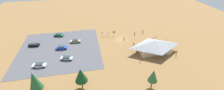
# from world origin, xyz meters

# --- Properties ---
(ground) EXTENTS (160.00, 160.00, 0.00)m
(ground) POSITION_xyz_m (0.00, 0.00, 0.00)
(ground) COLOR olive
(ground) RESTS_ON ground
(parking_lot_asphalt) EXTENTS (33.76, 33.03, 0.05)m
(parking_lot_asphalt) POSITION_xyz_m (27.69, 2.81, 0.03)
(parking_lot_asphalt) COLOR #4C4C51
(parking_lot_asphalt) RESTS_ON ground
(bike_pavilion) EXTENTS (15.54, 9.60, 5.31)m
(bike_pavilion) POSITION_xyz_m (-11.02, 12.33, 3.04)
(bike_pavilion) COLOR #C6B28E
(bike_pavilion) RESTS_ON ground
(trash_bin) EXTENTS (0.60, 0.60, 0.90)m
(trash_bin) POSITION_xyz_m (1.73, -8.09, 0.45)
(trash_bin) COLOR brown
(trash_bin) RESTS_ON ground
(lot_sign) EXTENTS (0.56, 0.08, 2.20)m
(lot_sign) POSITION_xyz_m (8.18, -5.44, 1.41)
(lot_sign) COLOR #99999E
(lot_sign) RESTS_ON ground
(pine_far_east) EXTENTS (2.95, 2.95, 6.58)m
(pine_far_east) POSITION_xyz_m (-2.09, 30.29, 4.55)
(pine_far_east) COLOR brown
(pine_far_east) RESTS_ON ground
(pine_west) EXTENTS (3.77, 3.77, 7.24)m
(pine_west) POSITION_xyz_m (18.77, 26.40, 5.00)
(pine_west) COLOR brown
(pine_west) RESTS_ON ground
(pine_midwest) EXTENTS (3.72, 3.72, 8.06)m
(pine_midwest) POSITION_xyz_m (31.49, 26.32, 5.08)
(pine_midwest) COLOR brown
(pine_midwest) RESTS_ON ground
(bicycle_silver_lone_west) EXTENTS (1.76, 0.48, 0.80)m
(bicycle_silver_lone_west) POSITION_xyz_m (7.16, -4.45, 0.38)
(bicycle_silver_lone_west) COLOR black
(bicycle_silver_lone_west) RESTS_ON ground
(bicycle_green_by_bin) EXTENTS (1.54, 0.79, 0.83)m
(bicycle_green_by_bin) POSITION_xyz_m (5.45, -3.68, 0.35)
(bicycle_green_by_bin) COLOR black
(bicycle_green_by_bin) RESTS_ON ground
(bicycle_black_front_row) EXTENTS (1.40, 0.99, 0.77)m
(bicycle_black_front_row) POSITION_xyz_m (-15.19, 2.73, 0.35)
(bicycle_black_front_row) COLOR black
(bicycle_black_front_row) RESTS_ON ground
(bicycle_blue_yard_right) EXTENTS (1.70, 0.55, 0.84)m
(bicycle_blue_yard_right) POSITION_xyz_m (-15.32, 4.40, 0.37)
(bicycle_blue_yard_right) COLOR black
(bicycle_blue_yard_right) RESTS_ON ground
(bicycle_yellow_near_porch) EXTENTS (1.53, 0.73, 0.78)m
(bicycle_yellow_near_porch) POSITION_xyz_m (3.08, -3.16, 0.35)
(bicycle_yellow_near_porch) COLOR black
(bicycle_yellow_near_porch) RESTS_ON ground
(bicycle_teal_yard_center) EXTENTS (1.41, 1.10, 0.78)m
(bicycle_teal_yard_center) POSITION_xyz_m (-5.29, 5.64, 0.35)
(bicycle_teal_yard_center) COLOR black
(bicycle_teal_yard_center) RESTS_ON ground
(bicycle_red_back_row) EXTENTS (1.65, 0.48, 0.76)m
(bicycle_red_back_row) POSITION_xyz_m (-17.05, 1.07, 0.35)
(bicycle_red_back_row) COLOR black
(bicycle_red_back_row) RESTS_ON ground
(bicycle_white_mid_cluster) EXTENTS (0.73, 1.64, 0.83)m
(bicycle_white_mid_cluster) POSITION_xyz_m (0.70, -8.17, 0.39)
(bicycle_white_mid_cluster) COLOR black
(bicycle_white_mid_cluster) RESTS_ON ground
(bicycle_purple_edge_south) EXTENTS (0.48, 1.75, 0.86)m
(bicycle_purple_edge_south) POSITION_xyz_m (4.65, -7.69, 0.37)
(bicycle_purple_edge_south) COLOR black
(bicycle_purple_edge_south) RESTS_ON ground
(car_silver_near_entry) EXTENTS (4.90, 2.85, 1.32)m
(car_silver_near_entry) POSITION_xyz_m (24.30, 10.97, 0.71)
(car_silver_near_entry) COLOR #BCBCC1
(car_silver_near_entry) RESTS_ON parking_lot_asphalt
(car_blue_by_curb) EXTENTS (4.74, 2.21, 1.39)m
(car_blue_by_curb) POSITION_xyz_m (26.94, 2.89, 0.74)
(car_blue_by_curb) COLOR #1E42B2
(car_blue_by_curb) RESTS_ON parking_lot_asphalt
(car_tan_front_row) EXTENTS (4.91, 2.22, 1.29)m
(car_tan_front_row) POSITION_xyz_m (21.13, -1.76, 0.70)
(car_tan_front_row) COLOR tan
(car_tan_front_row) RESTS_ON parking_lot_asphalt
(car_white_aisle_side) EXTENTS (4.96, 2.39, 1.34)m
(car_white_aisle_side) POSITION_xyz_m (33.79, 13.40, 0.72)
(car_white_aisle_side) COLOR white
(car_white_aisle_side) RESTS_ON parking_lot_asphalt
(car_black_back_corner) EXTENTS (4.80, 2.50, 1.39)m
(car_black_back_corner) POSITION_xyz_m (39.06, -1.93, 0.74)
(car_black_back_corner) COLOR black
(car_black_back_corner) RESTS_ON parking_lot_asphalt
(car_green_mid_lot) EXTENTS (5.04, 3.10, 1.35)m
(car_green_mid_lot) POSITION_xyz_m (29.24, -9.41, 0.72)
(car_green_mid_lot) COLOR #1E6B3D
(car_green_mid_lot) RESTS_ON parking_lot_asphalt
(visitor_near_lot) EXTENTS (0.36, 0.36, 1.83)m
(visitor_near_lot) POSITION_xyz_m (-8.03, -3.71, 0.96)
(visitor_near_lot) COLOR #2D3347
(visitor_near_lot) RESTS_ON ground
(visitor_at_bikes) EXTENTS (0.40, 0.39, 1.65)m
(visitor_at_bikes) POSITION_xyz_m (-1.35, 0.56, 0.86)
(visitor_at_bikes) COLOR #2D3347
(visitor_at_bikes) RESTS_ON ground
(visitor_by_pavilion) EXTENTS (0.38, 0.36, 1.69)m
(visitor_by_pavilion) POSITION_xyz_m (-12.82, -4.65, 0.89)
(visitor_by_pavilion) COLOR #2D3347
(visitor_by_pavilion) RESTS_ON ground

